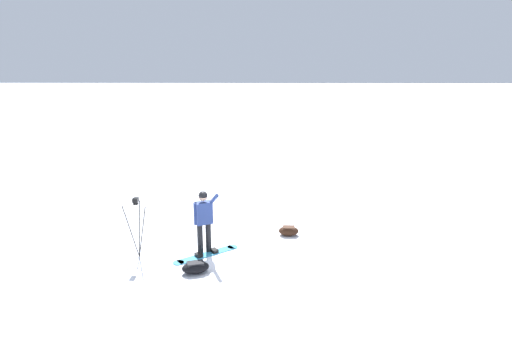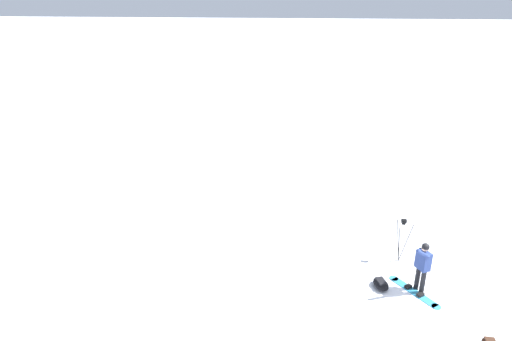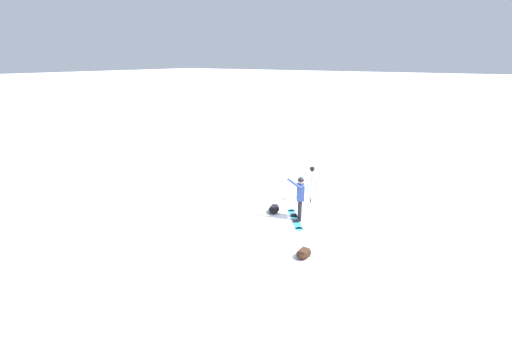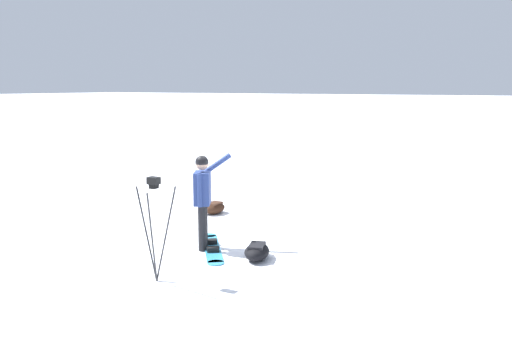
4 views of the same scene
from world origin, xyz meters
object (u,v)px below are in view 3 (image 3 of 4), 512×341
(snowboard, at_px, (295,219))
(gear_bag_large, at_px, (304,253))
(gear_bag_small, at_px, (274,209))
(snowboarder, at_px, (300,194))
(camera_tripod, at_px, (312,178))

(snowboard, height_order, gear_bag_large, gear_bag_large)
(gear_bag_small, bearing_deg, snowboard, 83.26)
(snowboarder, xyz_separation_m, gear_bag_small, (-0.04, -1.07, -0.84))
(gear_bag_large, height_order, gear_bag_small, gear_bag_small)
(snowboard, relative_size, camera_tripod, 0.97)
(camera_tripod, bearing_deg, gear_bag_large, 22.21)
(snowboarder, xyz_separation_m, gear_bag_large, (2.16, 1.24, -0.84))
(snowboard, bearing_deg, camera_tripod, -174.51)
(snowboarder, relative_size, camera_tripod, 1.08)
(snowboard, distance_m, camera_tripod, 1.95)
(snowboarder, xyz_separation_m, snowboard, (0.07, -0.13, -0.95))
(gear_bag_large, bearing_deg, snowboarder, -150.15)
(snowboard, bearing_deg, gear_bag_large, 33.17)
(snowboard, distance_m, gear_bag_small, 0.96)
(snowboard, bearing_deg, snowboarder, 117.54)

